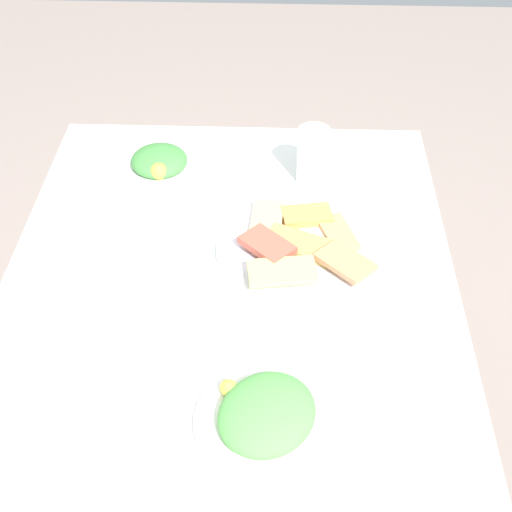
{
  "coord_description": "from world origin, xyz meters",
  "views": [
    {
      "loc": [
        -0.94,
        -0.08,
        1.63
      ],
      "look_at": [
        0.03,
        -0.05,
        0.76
      ],
      "focal_mm": 50.81,
      "sensor_mm": 36.0,
      "label": 1
    }
  ],
  "objects": [
    {
      "name": "pide_platter",
      "position": [
        0.08,
        -0.12,
        0.75
      ],
      "size": [
        0.29,
        0.29,
        0.04
      ],
      "color": "white",
      "rests_on": "dining_table"
    },
    {
      "name": "salad_plate_rice",
      "position": [
        -0.31,
        -0.07,
        0.75
      ],
      "size": [
        0.22,
        0.22,
        0.05
      ],
      "color": "white",
      "rests_on": "dining_table"
    },
    {
      "name": "soda_can",
      "position": [
        0.31,
        -0.15,
        0.79
      ],
      "size": [
        0.09,
        0.09,
        0.12
      ],
      "primitive_type": "cylinder",
      "rotation": [
        0.0,
        0.0,
        5.26
      ],
      "color": "silver",
      "rests_on": "dining_table"
    },
    {
      "name": "spoon",
      "position": [
        -0.08,
        0.16,
        0.74
      ],
      "size": [
        0.16,
        0.08,
        0.0
      ],
      "primitive_type": "cube",
      "rotation": [
        0.0,
        0.0,
        0.42
      ],
      "color": "silver",
      "rests_on": "paper_napkin"
    },
    {
      "name": "dining_table",
      "position": [
        0.0,
        0.0,
        0.64
      ],
      "size": [
        1.03,
        0.82,
        0.73
      ],
      "color": "white",
      "rests_on": "ground_plane"
    },
    {
      "name": "ground_plane",
      "position": [
        0.0,
        0.0,
        0.0
      ],
      "size": [
        6.0,
        6.0,
        0.0
      ],
      "primitive_type": "plane",
      "color": "gray"
    },
    {
      "name": "salad_plate_greens",
      "position": [
        0.34,
        0.17,
        0.75
      ],
      "size": [
        0.2,
        0.2,
        0.05
      ],
      "color": "white",
      "rests_on": "dining_table"
    },
    {
      "name": "fork",
      "position": [
        -0.08,
        0.12,
        0.74
      ],
      "size": [
        0.16,
        0.07,
        0.0
      ],
      "primitive_type": "cube",
      "rotation": [
        0.0,
        0.0,
        0.35
      ],
      "color": "silver",
      "rests_on": "paper_napkin"
    },
    {
      "name": "paper_napkin",
      "position": [
        -0.08,
        0.14,
        0.73
      ],
      "size": [
        0.16,
        0.16,
        0.0
      ],
      "primitive_type": "cube",
      "rotation": [
        0.0,
        0.0,
        0.34
      ],
      "color": "white",
      "rests_on": "dining_table"
    }
  ]
}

